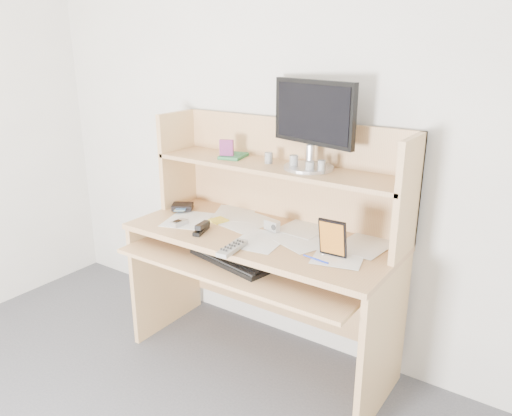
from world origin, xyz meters
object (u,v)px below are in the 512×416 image
Objects in this scene: keyboard at (231,259)px; monitor at (313,122)px; game_case at (333,238)px; tv_remote at (232,248)px; desk at (269,239)px.

keyboard is 0.98× the size of monitor.
game_case is 0.59m from monitor.
game_case reaches higher than keyboard.
tv_remote is 1.13× the size of game_case.
monitor is (0.22, 0.38, 0.64)m from keyboard.
tv_remote is 0.47m from game_case.
desk is 0.48m from game_case.
game_case reaches higher than tv_remote.
desk is 0.65m from monitor.
monitor is at bearing 70.79° from keyboard.
monitor reaches higher than game_case.
monitor reaches higher than desk.
tv_remote is at bearing -156.99° from game_case.
monitor reaches higher than tv_remote.
monitor is (-0.26, 0.26, 0.46)m from game_case.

